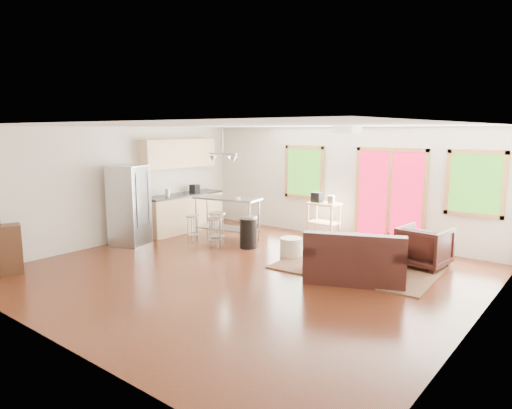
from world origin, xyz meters
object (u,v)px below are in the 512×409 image
Objects in this scene: armchair at (424,245)px; ottoman at (361,248)px; coffee_table at (382,249)px; rug at (359,266)px; island at (227,210)px; refrigerator at (130,205)px; loveseat at (355,261)px; kitchen_cart at (323,208)px.

ottoman is (-1.18, -0.17, -0.21)m from armchair.
coffee_table is 0.76m from armchair.
coffee_table reaches higher than rug.
island is at bearing -176.29° from coffee_table.
refrigerator reaches higher than armchair.
armchair reaches higher than rug.
refrigerator is (-5.06, -1.94, 0.56)m from coffee_table.
ottoman is at bearing 113.09° from rug.
refrigerator reaches higher than coffee_table.
kitchen_cart is at bearing 107.95° from loveseat.
island is at bearing 13.46° from armchair.
ottoman is at bearing 13.71° from armchair.
kitchen_cart is at bearing 147.84° from ottoman.
ottoman reaches higher than coffee_table.
kitchen_cart is at bearing -9.86° from armchair.
ottoman is 1.72m from kitchen_cart.
armchair is (0.94, 0.73, 0.41)m from rug.
loveseat is (0.28, -0.78, 0.33)m from rug.
loveseat is 2.20× the size of armchair.
loveseat is 1.13× the size of island.
island is (-3.40, 0.11, 0.66)m from rug.
armchair is 1.31× the size of ottoman.
rug is 1.69× the size of island.
refrigerator is 1.07× the size of island.
island reaches higher than coffee_table.
armchair is 1.21m from ottoman.
island is at bearing 33.75° from refrigerator.
coffee_table is 2.24m from kitchen_cart.
kitchen_cart is (-1.90, 2.20, 0.41)m from loveseat.
rug is 5.10m from refrigerator.
armchair is 2.68m from kitchen_cart.
loveseat reaches higher than ottoman.
kitchen_cart reaches higher than loveseat.
armchair is 0.48× the size of refrigerator.
kitchen_cart is at bearing 36.50° from island.
loveseat is at bearing -49.12° from kitchen_cart.
refrigerator reaches higher than island.
loveseat is 1.70× the size of kitchen_cart.
refrigerator is at bearing -128.69° from island.
island reaches higher than armchair.
ottoman is 0.37× the size of refrigerator.
rug is 2.28m from kitchen_cart.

